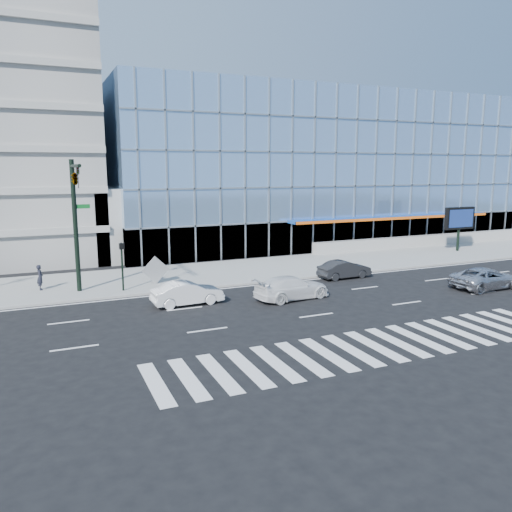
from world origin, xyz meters
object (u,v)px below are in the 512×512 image
(dark_sedan, at_px, (344,269))
(tilted_panel, at_px, (156,270))
(white_sedan, at_px, (187,293))
(marquee_sign, at_px, (459,219))
(silver_suv, at_px, (486,278))
(pedestrian, at_px, (40,277))
(white_suv, at_px, (292,288))
(traffic_signal, at_px, (75,194))
(ped_signal_post, at_px, (122,259))

(dark_sedan, distance_m, tilted_panel, 12.99)
(white_sedan, bearing_deg, marquee_sign, -77.90)
(silver_suv, bearing_deg, pedestrian, 66.52)
(white_sedan, bearing_deg, tilted_panel, 4.24)
(marquee_sign, relative_size, white_suv, 0.85)
(marquee_sign, relative_size, pedestrian, 2.53)
(traffic_signal, relative_size, dark_sedan, 2.09)
(silver_suv, distance_m, dark_sedan, 9.09)
(marquee_sign, height_order, white_sedan, marquee_sign)
(pedestrian, relative_size, tilted_panel, 1.22)
(dark_sedan, relative_size, tilted_panel, 2.94)
(silver_suv, relative_size, pedestrian, 3.06)
(dark_sedan, bearing_deg, white_sedan, 98.74)
(dark_sedan, relative_size, pedestrian, 2.41)
(silver_suv, xyz_separation_m, white_sedan, (-18.64, 3.98, -0.01))
(white_sedan, xyz_separation_m, dark_sedan, (12.00, 2.23, -0.04))
(ped_signal_post, height_order, dark_sedan, ped_signal_post)
(tilted_panel, bearing_deg, white_suv, -44.95)
(white_suv, bearing_deg, tilted_panel, 38.36)
(dark_sedan, bearing_deg, ped_signal_post, 80.79)
(white_suv, bearing_deg, ped_signal_post, 51.48)
(traffic_signal, height_order, silver_suv, traffic_signal)
(traffic_signal, relative_size, marquee_sign, 2.00)
(marquee_sign, bearing_deg, silver_suv, -128.69)
(traffic_signal, bearing_deg, silver_suv, -17.93)
(traffic_signal, bearing_deg, marquee_sign, 5.92)
(ped_signal_post, height_order, silver_suv, ped_signal_post)
(silver_suv, bearing_deg, white_suv, 76.17)
(silver_suv, bearing_deg, marquee_sign, -40.44)
(traffic_signal, relative_size, ped_signal_post, 2.67)
(white_suv, height_order, dark_sedan, white_suv)
(silver_suv, distance_m, white_suv, 12.92)
(white_sedan, bearing_deg, pedestrian, 46.93)
(traffic_signal, xyz_separation_m, dark_sedan, (17.39, -1.57, -5.54))
(white_suv, bearing_deg, white_sedan, 70.97)
(tilted_panel, bearing_deg, ped_signal_post, -154.66)
(ped_signal_post, xyz_separation_m, tilted_panel, (2.27, 1.09, -1.07))
(white_suv, height_order, tilted_panel, tilted_panel)
(marquee_sign, xyz_separation_m, white_suv, (-21.61, -8.49, -2.38))
(traffic_signal, distance_m, tilted_panel, 7.13)
(dark_sedan, xyz_separation_m, tilted_panel, (-12.63, 3.03, 0.44))
(white_suv, bearing_deg, silver_suv, -109.13)
(traffic_signal, bearing_deg, tilted_panel, 17.09)
(ped_signal_post, relative_size, white_sedan, 0.74)
(traffic_signal, distance_m, silver_suv, 25.84)
(ped_signal_post, relative_size, marquee_sign, 0.75)
(white_suv, xyz_separation_m, white_sedan, (-6.00, 1.27, -0.02))
(marquee_sign, xyz_separation_m, silver_suv, (-8.97, -11.20, -2.39))
(silver_suv, bearing_deg, tilted_panel, 62.63)
(ped_signal_post, relative_size, silver_suv, 0.62)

